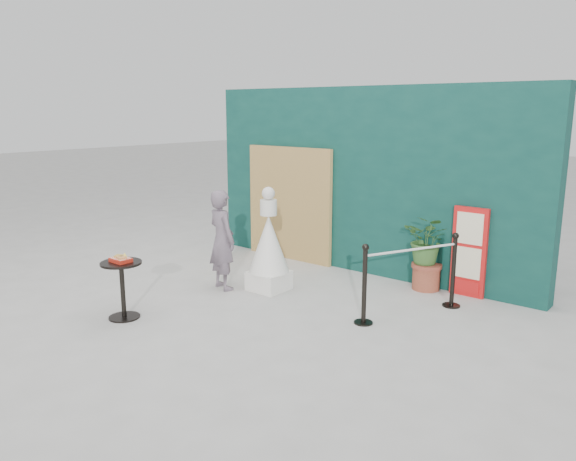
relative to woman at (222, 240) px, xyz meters
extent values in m
plane|color=#ADAAA5|center=(1.08, -0.97, -0.75)|extent=(60.00, 60.00, 0.00)
cube|color=#0B322E|center=(1.08, 2.18, 0.75)|extent=(6.00, 0.30, 3.00)
cube|color=tan|center=(-0.32, 1.97, 0.25)|extent=(1.80, 0.08, 2.00)
imported|color=slate|center=(0.00, 0.00, 0.00)|extent=(0.62, 0.48, 1.50)
cube|color=red|center=(2.98, 1.99, -0.10)|extent=(0.50, 0.06, 1.30)
cube|color=beige|center=(2.98, 1.96, 0.25)|extent=(0.38, 0.02, 0.45)
cube|color=beige|center=(2.98, 1.96, -0.25)|extent=(0.38, 0.02, 0.45)
cube|color=red|center=(2.98, 1.96, -0.60)|extent=(0.38, 0.02, 0.18)
cube|color=silver|center=(0.58, 0.39, -0.61)|extent=(0.52, 0.52, 0.28)
cone|color=silver|center=(0.58, 0.39, -0.04)|extent=(0.60, 0.60, 0.85)
cylinder|color=silver|center=(0.58, 0.39, 0.50)|extent=(0.25, 0.25, 0.23)
sphere|color=silver|center=(0.58, 0.39, 0.71)|extent=(0.19, 0.19, 0.19)
cylinder|color=black|center=(-0.11, -1.67, -0.74)|extent=(0.40, 0.40, 0.02)
cylinder|color=black|center=(-0.11, -1.67, -0.39)|extent=(0.06, 0.06, 0.72)
cylinder|color=black|center=(-0.11, -1.67, -0.01)|extent=(0.52, 0.52, 0.03)
cube|color=#AE2012|center=(-0.11, -1.67, 0.03)|extent=(0.26, 0.19, 0.05)
cube|color=#EC3D1F|center=(-0.11, -1.67, 0.05)|extent=(0.24, 0.17, 0.00)
cube|color=gold|center=(-0.15, -1.66, 0.07)|extent=(0.15, 0.14, 0.02)
cube|color=#E49F53|center=(-0.06, -1.69, 0.07)|extent=(0.13, 0.13, 0.02)
cone|color=yellow|center=(-0.09, -1.62, 0.09)|extent=(0.06, 0.06, 0.06)
cylinder|color=#984B31|center=(2.39, 1.89, -0.58)|extent=(0.40, 0.40, 0.34)
cylinder|color=brown|center=(2.39, 1.89, -0.38)|extent=(0.45, 0.45, 0.06)
imported|color=#335D27|center=(2.39, 1.89, 0.01)|extent=(0.67, 0.58, 0.74)
cylinder|color=black|center=(2.39, 0.13, -0.74)|extent=(0.24, 0.24, 0.02)
cylinder|color=black|center=(2.39, 0.13, -0.27)|extent=(0.06, 0.06, 0.96)
sphere|color=black|center=(2.39, 0.13, 0.24)|extent=(0.09, 0.09, 0.09)
cylinder|color=black|center=(2.99, 1.43, -0.74)|extent=(0.24, 0.24, 0.02)
cylinder|color=black|center=(2.99, 1.43, -0.27)|extent=(0.06, 0.06, 0.96)
sphere|color=black|center=(2.99, 1.43, 0.24)|extent=(0.09, 0.09, 0.09)
cylinder|color=silver|center=(2.69, 0.78, 0.13)|extent=(0.63, 1.31, 0.03)
camera|label=1|loc=(5.89, -5.64, 1.91)|focal=35.00mm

